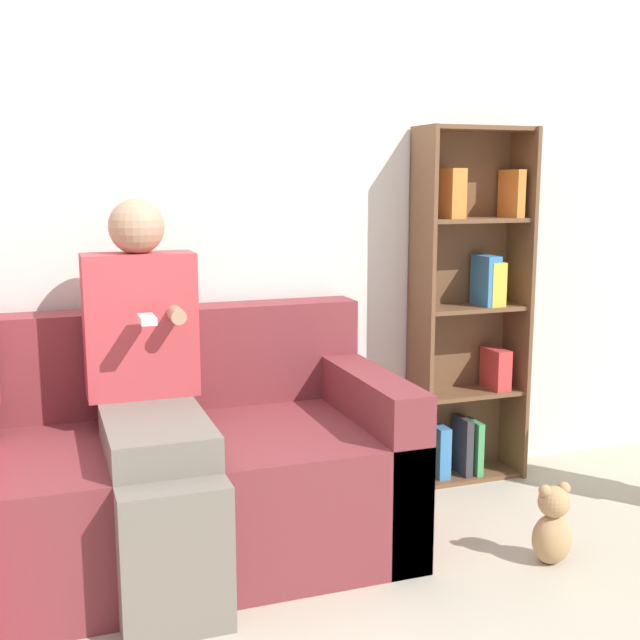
# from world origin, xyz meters

# --- Properties ---
(ground_plane) EXTENTS (14.00, 14.00, 0.00)m
(ground_plane) POSITION_xyz_m (0.00, 0.00, 0.00)
(ground_plane) COLOR #B2A893
(back_wall) EXTENTS (10.00, 0.06, 2.55)m
(back_wall) POSITION_xyz_m (0.00, 0.97, 1.27)
(back_wall) COLOR silver
(back_wall) RESTS_ON ground_plane
(couch) EXTENTS (2.00, 0.84, 0.83)m
(couch) POSITION_xyz_m (-0.06, 0.51, 0.29)
(couch) COLOR maroon
(couch) RESTS_ON ground_plane
(adult_seated) EXTENTS (0.38, 0.79, 1.24)m
(adult_seated) POSITION_xyz_m (0.07, 0.41, 0.63)
(adult_seated) COLOR #70665B
(adult_seated) RESTS_ON ground_plane
(bookshelf) EXTENTS (0.49, 0.23, 1.52)m
(bookshelf) POSITION_xyz_m (1.50, 0.85, 0.74)
(bookshelf) COLOR brown
(bookshelf) RESTS_ON ground_plane
(teddy_bear) EXTENTS (0.14, 0.12, 0.29)m
(teddy_bear) POSITION_xyz_m (1.36, 0.00, 0.13)
(teddy_bear) COLOR tan
(teddy_bear) RESTS_ON ground_plane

